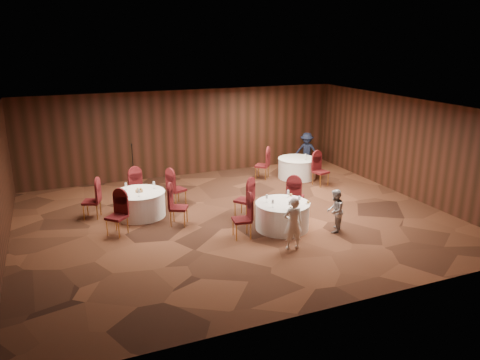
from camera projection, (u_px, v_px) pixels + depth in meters
name	position (u px, v px, depth m)	size (l,w,h in m)	color
ground	(236.00, 219.00, 13.51)	(12.00, 12.00, 0.00)	black
room_shell	(236.00, 153.00, 12.93)	(12.00, 12.00, 12.00)	silver
table_main	(282.00, 216.00, 12.74)	(1.47, 1.47, 0.74)	white
table_left	(140.00, 204.00, 13.65)	(1.49, 1.49, 0.74)	white
table_right	(297.00, 168.00, 17.38)	(1.42, 1.42, 0.74)	white
chairs_main	(261.00, 205.00, 13.20)	(2.83, 2.03, 1.00)	#430D14
chairs_left	(140.00, 200.00, 13.61)	(3.24, 3.08, 1.00)	#430D14
chairs_right	(291.00, 168.00, 16.84)	(2.24, 2.23, 1.00)	#430D14
tabletop_main	(289.00, 200.00, 12.56)	(1.13, 1.10, 0.22)	silver
tabletop_left	(139.00, 189.00, 13.53)	(0.87, 0.80, 0.22)	silver
tabletop_right	(305.00, 155.00, 17.06)	(0.08, 0.08, 0.22)	silver
mic_stand	(134.00, 175.00, 16.24)	(0.24, 0.24, 1.55)	black
woman_a	(293.00, 223.00, 11.42)	(0.49, 0.32, 1.35)	white
woman_b	(335.00, 211.00, 12.47)	(0.58, 0.45, 1.19)	#ADADB2
man_c	(307.00, 151.00, 18.44)	(0.94, 0.54, 1.46)	black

